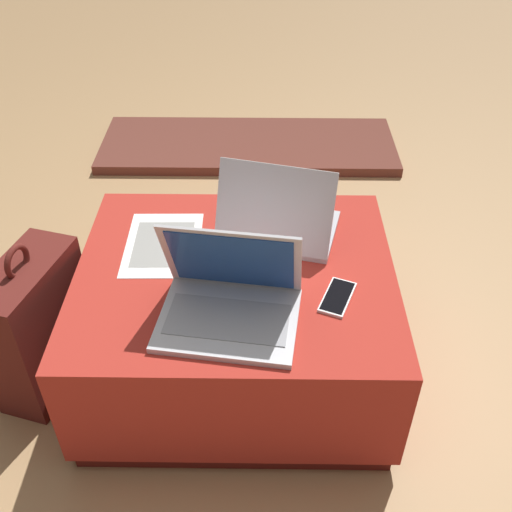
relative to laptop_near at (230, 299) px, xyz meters
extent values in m
plane|color=tan|center=(0.01, 0.17, -0.44)|extent=(14.00, 14.00, 0.00)
cube|color=maroon|center=(0.01, 0.17, -0.41)|extent=(0.82, 0.71, 0.05)
cube|color=#B22D23|center=(0.01, 0.17, -0.22)|extent=(0.86, 0.74, 0.34)
cube|color=silver|center=(0.00, -0.03, -0.04)|extent=(0.36, 0.30, 0.02)
cube|color=#9E9EA3|center=(0.00, -0.03, -0.03)|extent=(0.31, 0.18, 0.00)
cube|color=silver|center=(0.01, 0.05, 0.08)|extent=(0.34, 0.15, 0.24)
cube|color=#1E4799|center=(0.01, 0.05, 0.08)|extent=(0.31, 0.13, 0.21)
cube|color=#B7B7BC|center=(0.13, 0.35, -0.04)|extent=(0.37, 0.31, 0.02)
cube|color=#9E9EA3|center=(0.13, 0.36, -0.03)|extent=(0.31, 0.20, 0.00)
cube|color=#B7B7BC|center=(0.11, 0.28, 0.07)|extent=(0.33, 0.17, 0.22)
cube|color=#1E4799|center=(0.11, 0.28, 0.07)|extent=(0.30, 0.15, 0.20)
cube|color=white|center=(0.27, 0.06, -0.05)|extent=(0.11, 0.15, 0.01)
cube|color=black|center=(0.27, 0.06, -0.04)|extent=(0.10, 0.14, 0.00)
cube|color=#5B1E19|center=(-0.55, 0.12, -0.22)|extent=(0.23, 0.36, 0.43)
cube|color=#4E1A15|center=(-0.64, 0.15, -0.31)|extent=(0.12, 0.27, 0.19)
torus|color=#5B1E19|center=(-0.55, 0.12, 0.01)|extent=(0.04, 0.10, 0.09)
cube|color=white|center=(-0.20, 0.28, -0.05)|extent=(0.22, 0.30, 0.00)
cube|color=gray|center=(-0.20, 0.28, -0.05)|extent=(0.17, 0.21, 0.00)
cube|color=brown|center=(0.01, 1.52, -0.41)|extent=(1.40, 0.50, 0.04)
camera|label=1|loc=(0.08, -1.05, 0.99)|focal=42.00mm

